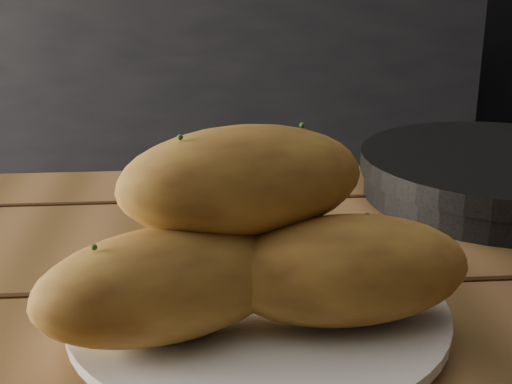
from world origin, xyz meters
name	(u,v)px	position (x,y,z in m)	size (l,w,h in m)	color
counter	(63,109)	(0.00, 1.70, 0.45)	(2.80, 0.60, 0.90)	black
plate	(258,315)	(0.53, -0.43, 0.76)	(0.25, 0.25, 0.02)	white
bread_rolls	(250,239)	(0.52, -0.43, 0.82)	(0.28, 0.23, 0.12)	gold
skillet	(506,175)	(0.80, -0.18, 0.77)	(0.42, 0.29, 0.05)	black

